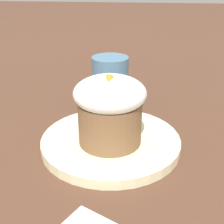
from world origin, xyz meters
TOP-DOWN VIEW (x-y plane):
  - ground_plane at (0.00, 0.00)m, footprint 4.00×4.00m
  - dessert_plate at (0.00, 0.00)m, footprint 0.21×0.21m
  - carrot_cake at (0.01, 0.00)m, footprint 0.10×0.10m
  - spoon at (-0.00, 0.00)m, footprint 0.13×0.06m
  - coffee_cup at (-0.18, -0.02)m, footprint 0.10×0.07m

SIDE VIEW (x-z plane):
  - ground_plane at x=0.00m, z-range 0.00..0.00m
  - dessert_plate at x=0.00m, z-range 0.00..0.01m
  - spoon at x=0.00m, z-range 0.01..0.02m
  - coffee_cup at x=-0.18m, z-range 0.00..0.09m
  - carrot_cake at x=0.01m, z-range 0.02..0.12m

